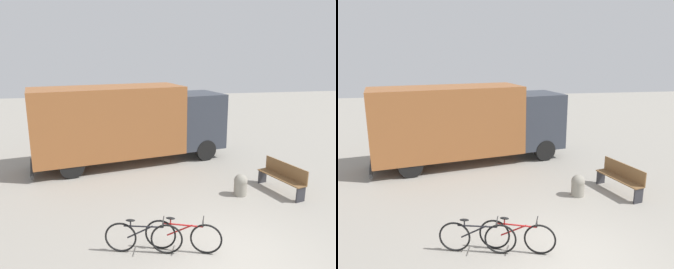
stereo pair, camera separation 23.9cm
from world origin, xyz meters
TOP-DOWN VIEW (x-y plane):
  - ground_plane at (0.00, 0.00)m, footprint 60.00×60.00m
  - delivery_truck at (-1.85, 7.23)m, footprint 8.27×3.71m
  - park_bench at (2.93, 3.21)m, footprint 0.85×1.89m
  - bicycle_near at (-2.03, 0.59)m, footprint 1.76×0.59m
  - bicycle_middle at (-1.12, 0.49)m, footprint 1.71×0.72m
  - bollard_near_bench at (1.44, 3.19)m, footprint 0.44×0.44m

SIDE VIEW (x-z plane):
  - ground_plane at x=0.00m, z-range 0.00..0.00m
  - bollard_near_bench at x=1.44m, z-range 0.01..0.73m
  - bicycle_near at x=-2.03m, z-range -0.03..0.82m
  - bicycle_middle at x=-1.12m, z-range -0.03..0.82m
  - park_bench at x=2.93m, z-range 0.05..1.04m
  - delivery_truck at x=-1.85m, z-range 0.15..3.38m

